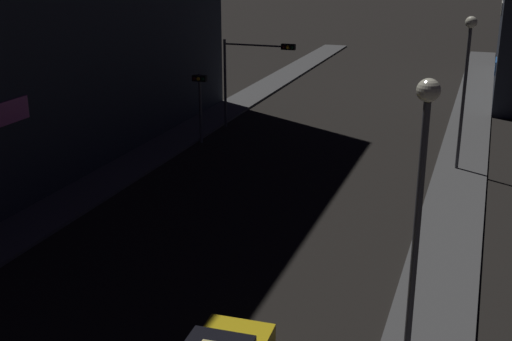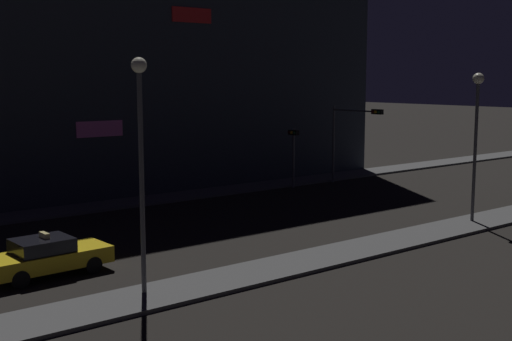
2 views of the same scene
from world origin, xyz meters
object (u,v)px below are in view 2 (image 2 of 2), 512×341
(traffic_light_left_kerb, at_px, (293,146))
(taxi, at_px, (47,256))
(street_lamp_near_block, at_px, (141,137))
(traffic_light_overhead, at_px, (351,128))
(street_lamp_far_block, at_px, (477,118))

(traffic_light_left_kerb, bearing_deg, taxi, -65.12)
(traffic_light_left_kerb, distance_m, street_lamp_near_block, 23.02)
(traffic_light_overhead, relative_size, street_lamp_near_block, 0.69)
(traffic_light_overhead, height_order, street_lamp_near_block, street_lamp_near_block)
(traffic_light_left_kerb, bearing_deg, street_lamp_near_block, -53.71)
(taxi, xyz_separation_m, traffic_light_overhead, (-7.65, 23.73, 3.08))
(taxi, xyz_separation_m, traffic_light_left_kerb, (-9.31, 20.08, 2.03))
(traffic_light_overhead, relative_size, traffic_light_left_kerb, 1.36)
(taxi, height_order, street_lamp_far_block, street_lamp_far_block)
(traffic_light_overhead, bearing_deg, street_lamp_far_block, -18.10)
(street_lamp_far_block, bearing_deg, traffic_light_overhead, 161.90)
(taxi, relative_size, traffic_light_overhead, 0.86)
(traffic_light_overhead, xyz_separation_m, street_lamp_near_block, (11.89, -22.09, 1.47))
(traffic_light_left_kerb, xyz_separation_m, street_lamp_near_block, (13.55, -18.45, 2.52))
(taxi, distance_m, traffic_light_left_kerb, 22.23)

